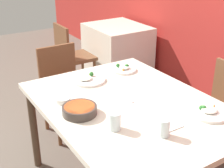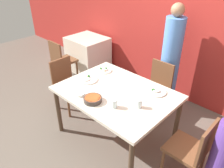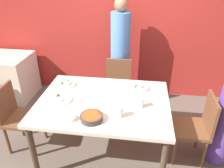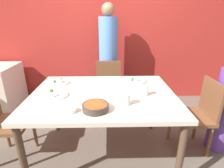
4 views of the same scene
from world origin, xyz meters
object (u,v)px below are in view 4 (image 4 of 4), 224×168
at_px(chair_child_spot, 198,113).
at_px(bowl_curry, 95,107).
at_px(glass_water_tall, 126,99).
at_px(chair_adult_spot, 109,87).
at_px(person_adult, 108,62).
at_px(plate_rice_adult, 60,82).

distance_m(chair_child_spot, bowl_curry, 1.23).
bearing_deg(bowl_curry, glass_water_tall, 19.56).
bearing_deg(chair_child_spot, chair_adult_spot, -129.09).
distance_m(chair_adult_spot, bowl_curry, 1.27).
xyz_separation_m(chair_adult_spot, person_adult, (0.00, 0.32, 0.32)).
bearing_deg(bowl_curry, chair_child_spot, 20.52).
relative_size(chair_child_spot, bowl_curry, 3.91).
bearing_deg(chair_child_spot, person_adult, -138.65).
xyz_separation_m(plate_rice_adult, glass_water_tall, (0.72, -0.55, 0.04)).
relative_size(chair_adult_spot, chair_child_spot, 1.00).
relative_size(chair_child_spot, plate_rice_adult, 3.96).
bearing_deg(plate_rice_adult, chair_adult_spot, 45.64).
bearing_deg(plate_rice_adult, bowl_curry, -54.52).
bearing_deg(person_adult, bowl_curry, -94.19).
bearing_deg(glass_water_tall, bowl_curry, -160.44).
xyz_separation_m(person_adult, bowl_curry, (-0.11, -1.55, -0.00)).
bearing_deg(person_adult, chair_child_spot, -48.65).
bearing_deg(chair_child_spot, glass_water_tall, -69.18).
relative_size(person_adult, plate_rice_adult, 7.83).
bearing_deg(chair_child_spot, plate_rice_adult, -98.20).
bearing_deg(person_adult, plate_rice_adult, -122.19).
height_order(chair_child_spot, bowl_curry, chair_child_spot).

